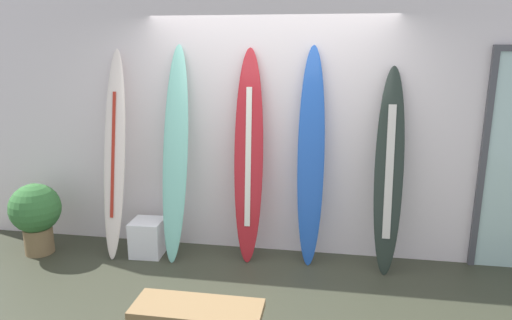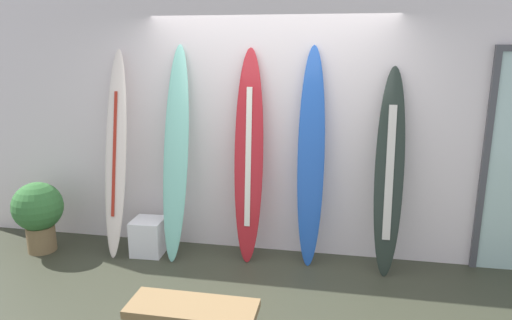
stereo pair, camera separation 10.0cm
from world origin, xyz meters
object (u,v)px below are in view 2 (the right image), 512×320
Objects in this scene: surfboard_ivory at (116,155)px; potted_plant at (38,211)px; surfboard_seafoam at (176,154)px; surfboard_cobalt at (311,160)px; surfboard_charcoal at (389,173)px; display_block_left at (149,236)px; surfboard_crimson at (249,159)px; bench at (192,312)px.

surfboard_ivory reaches higher than potted_plant.
surfboard_cobalt is at bearing 3.52° from surfboard_seafoam.
surfboard_charcoal reaches higher than display_block_left.
surfboard_crimson is at bearing 3.89° from surfboard_ivory.
surfboard_cobalt reaches higher than surfboard_crimson.
surfboard_ivory reaches higher than bench.
surfboard_ivory is at bearing -177.37° from surfboard_seafoam.
surfboard_charcoal is 2.20× the size of bench.
surfboard_ivory is 1.42m from surfboard_crimson.
surfboard_ivory is 2.79× the size of potted_plant.
surfboard_ivory reaches higher than surfboard_charcoal.
potted_plant reaches higher than bench.
surfboard_charcoal is 3.71m from potted_plant.
bench is (-1.45, -1.69, -0.63)m from surfboard_charcoal.
surfboard_cobalt is (0.63, 0.02, 0.01)m from surfboard_crimson.
surfboard_cobalt is 2.41× the size of bench.
surfboard_charcoal is (2.81, 0.07, -0.06)m from surfboard_ivory.
surfboard_cobalt is at bearing 1.76° from surfboard_crimson.
surfboard_charcoal is 2.32m from bench.
surfboard_charcoal is at bearing -3.34° from surfboard_cobalt.
surfboard_charcoal is 2.59× the size of potted_plant.
surfboard_cobalt reaches higher than surfboard_charcoal.
surfboard_charcoal is at bearing -1.03° from surfboard_crimson.
surfboard_ivory is 0.98× the size of surfboard_cobalt.
surfboard_charcoal is at bearing 1.45° from surfboard_ivory.
surfboard_cobalt is at bearing 4.88° from display_block_left.
bench is (2.22, -1.43, -0.08)m from potted_plant.
surfboard_crimson is at bearing 6.68° from display_block_left.
surfboard_ivory is 1.08× the size of surfboard_charcoal.
bench is (1.03, -1.59, 0.18)m from display_block_left.
surfboard_seafoam is at bearing -176.48° from surfboard_cobalt.
bench is at bearing -50.04° from surfboard_ivory.
surfboard_ivory is at bearing -176.11° from surfboard_crimson.
surfboard_seafoam reaches higher than display_block_left.
surfboard_cobalt is 2.99m from potted_plant.
display_block_left is at bearing -169.47° from surfboard_seafoam.
potted_plant is (-1.19, -0.16, 0.27)m from display_block_left.
surfboard_charcoal is at bearing 4.08° from potted_plant.
potted_plant is at bearing -172.83° from surfboard_crimson.
bench is at bearing -130.58° from surfboard_charcoal.
surfboard_charcoal is (1.39, -0.02, -0.07)m from surfboard_crimson.
potted_plant is (-1.52, -0.22, -0.65)m from surfboard_seafoam.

